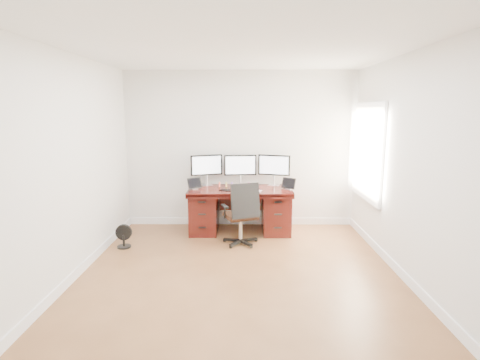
{
  "coord_description": "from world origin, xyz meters",
  "views": [
    {
      "loc": [
        0.05,
        -4.27,
        2.02
      ],
      "look_at": [
        0.0,
        1.5,
        0.95
      ],
      "focal_mm": 28.0,
      "sensor_mm": 36.0,
      "label": 1
    }
  ],
  "objects_px": {
    "office_chair": "(242,224)",
    "floor_fan": "(124,237)",
    "monitor_center": "(240,166)",
    "keyboard": "(241,191)",
    "desk": "(240,208)"
  },
  "relations": [
    {
      "from": "desk",
      "to": "floor_fan",
      "type": "height_order",
      "value": "desk"
    },
    {
      "from": "floor_fan",
      "to": "office_chair",
      "type": "bearing_deg",
      "value": 3.09
    },
    {
      "from": "desk",
      "to": "floor_fan",
      "type": "distance_m",
      "value": 1.92
    },
    {
      "from": "floor_fan",
      "to": "monitor_center",
      "type": "bearing_deg",
      "value": 28.67
    },
    {
      "from": "desk",
      "to": "office_chair",
      "type": "bearing_deg",
      "value": -87.65
    },
    {
      "from": "monitor_center",
      "to": "keyboard",
      "type": "distance_m",
      "value": 0.59
    },
    {
      "from": "desk",
      "to": "floor_fan",
      "type": "xyz_separation_m",
      "value": [
        -1.74,
        -0.78,
        -0.23
      ]
    },
    {
      "from": "office_chair",
      "to": "floor_fan",
      "type": "height_order",
      "value": "office_chair"
    },
    {
      "from": "desk",
      "to": "keyboard",
      "type": "bearing_deg",
      "value": -87.1
    },
    {
      "from": "floor_fan",
      "to": "keyboard",
      "type": "height_order",
      "value": "keyboard"
    },
    {
      "from": "office_chair",
      "to": "monitor_center",
      "type": "bearing_deg",
      "value": 71.64
    },
    {
      "from": "keyboard",
      "to": "desk",
      "type": "bearing_deg",
      "value": 100.28
    },
    {
      "from": "floor_fan",
      "to": "monitor_center",
      "type": "xyz_separation_m",
      "value": [
        1.74,
        1.02,
        0.92
      ]
    },
    {
      "from": "monitor_center",
      "to": "keyboard",
      "type": "relative_size",
      "value": 2.17
    },
    {
      "from": "desk",
      "to": "office_chair",
      "type": "distance_m",
      "value": 0.64
    }
  ]
}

